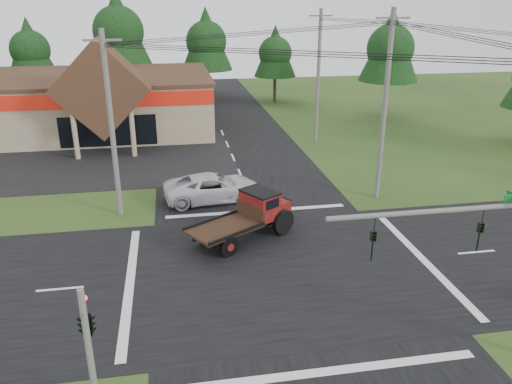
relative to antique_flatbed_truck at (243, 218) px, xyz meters
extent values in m
plane|color=#234117|center=(1.35, -3.48, -1.24)|extent=(120.00, 120.00, 0.00)
cube|color=black|center=(1.35, -3.48, -1.23)|extent=(12.00, 120.00, 0.02)
cube|color=black|center=(1.35, -3.48, -1.23)|extent=(120.00, 12.00, 0.02)
cube|color=black|center=(-12.65, 15.52, -1.23)|extent=(28.00, 14.00, 0.02)
cube|color=gray|center=(-14.65, 26.52, 1.26)|extent=(30.00, 15.00, 5.00)
cube|color=#3C2C18|center=(-14.65, 26.52, 3.81)|extent=(30.40, 15.40, 0.30)
cube|color=#B31A0D|center=(-14.65, 18.97, 2.86)|extent=(30.00, 0.12, 1.20)
cube|color=#3C2C18|center=(-8.65, 18.02, 4.06)|extent=(7.78, 4.00, 7.78)
cylinder|color=gray|center=(-10.85, 16.32, 0.76)|extent=(0.40, 0.40, 4.00)
cylinder|color=gray|center=(-6.45, 16.32, 0.76)|extent=(0.40, 0.40, 4.00)
cube|color=black|center=(-8.65, 19.00, 0.26)|extent=(8.00, 0.08, 2.60)
cylinder|color=#595651|center=(4.85, -10.98, 4.76)|extent=(8.00, 0.16, 0.16)
imported|color=black|center=(5.85, -10.98, 3.76)|extent=(0.16, 0.20, 1.00)
imported|color=black|center=(2.35, -10.98, 3.76)|extent=(0.16, 0.20, 1.00)
cylinder|color=#595651|center=(-6.15, -10.98, 0.96)|extent=(0.20, 0.20, 4.40)
imported|color=black|center=(-6.15, -10.78, 2.46)|extent=(0.53, 2.48, 1.00)
sphere|color=#FF0C0C|center=(-6.15, -10.63, 2.66)|extent=(0.18, 0.18, 0.18)
cylinder|color=#595651|center=(-6.65, 4.52, 4.01)|extent=(0.30, 0.30, 10.50)
cube|color=#595651|center=(-6.65, 4.52, 8.66)|extent=(2.00, 0.12, 0.12)
cylinder|color=#595651|center=(9.35, 4.52, 4.51)|extent=(0.30, 0.30, 11.50)
cube|color=#595651|center=(9.35, 4.52, 9.66)|extent=(2.00, 0.12, 0.12)
cylinder|color=#595651|center=(9.35, 18.52, 4.36)|extent=(0.30, 0.30, 11.20)
cube|color=#595651|center=(9.35, 18.52, 9.36)|extent=(2.00, 0.12, 0.12)
cylinder|color=#332316|center=(-18.65, 38.52, 0.51)|extent=(0.36, 0.36, 3.50)
cone|color=black|center=(-18.65, 38.52, 5.56)|extent=(5.60, 5.60, 6.60)
sphere|color=black|center=(-18.65, 38.52, 5.26)|extent=(4.40, 4.40, 4.40)
cylinder|color=#332316|center=(-8.65, 37.52, 1.03)|extent=(0.36, 0.36, 4.55)
cone|color=black|center=(-8.65, 37.52, 7.60)|extent=(7.28, 7.28, 8.58)
sphere|color=black|center=(-8.65, 37.52, 7.21)|extent=(5.72, 5.72, 5.72)
cylinder|color=#332316|center=(1.35, 38.52, 0.68)|extent=(0.36, 0.36, 3.85)
cone|color=black|center=(1.35, 38.52, 6.24)|extent=(6.16, 6.16, 7.26)
sphere|color=black|center=(1.35, 38.52, 5.91)|extent=(4.84, 4.84, 4.84)
cylinder|color=#332316|center=(9.35, 36.52, 0.33)|extent=(0.36, 0.36, 3.15)
cone|color=black|center=(9.35, 36.52, 4.88)|extent=(5.04, 5.04, 5.94)
sphere|color=black|center=(9.35, 36.52, 4.61)|extent=(3.96, 3.96, 3.96)
cylinder|color=#332316|center=(19.35, 26.52, 0.68)|extent=(0.36, 0.36, 3.85)
cone|color=black|center=(19.35, 26.52, 6.24)|extent=(6.16, 6.16, 7.26)
sphere|color=black|center=(19.35, 26.52, 5.91)|extent=(4.84, 4.84, 4.84)
imported|color=silver|center=(-1.04, 5.79, -0.39)|extent=(6.36, 3.42, 1.70)
camera|label=1|loc=(-3.38, -23.51, 10.68)|focal=35.00mm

